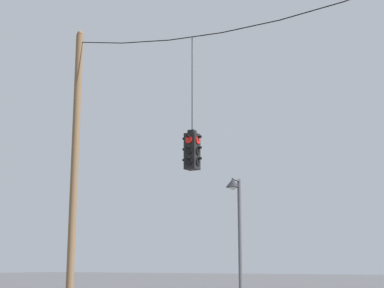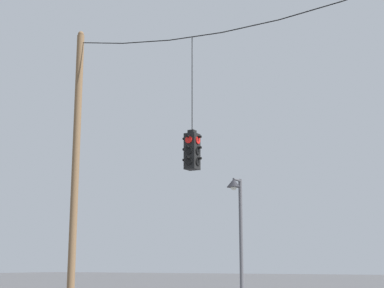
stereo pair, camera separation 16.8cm
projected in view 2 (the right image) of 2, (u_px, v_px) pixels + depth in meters
The scene contains 4 objects.
utility_pole_left at pixel (75, 173), 18.12m from camera, with size 0.23×0.23×9.26m.
span_wire at pixel (249, 18), 15.90m from camera, with size 11.97×0.03×0.75m.
traffic_light_over_intersection at pixel (192, 150), 16.09m from camera, with size 0.58×0.58×3.82m.
street_lamp at pixel (238, 218), 18.73m from camera, with size 0.44×0.76×4.58m.
Camera 2 is at (6.22, -13.62, 1.84)m, focal length 55.00 mm.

